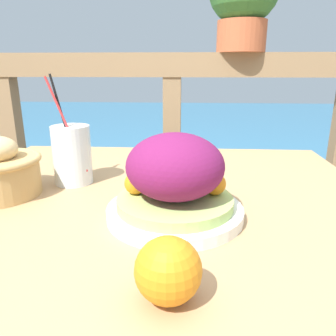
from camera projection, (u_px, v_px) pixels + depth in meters
patio_table at (154, 242)px, 0.70m from camera, size 0.93×0.87×0.71m
railing_fence at (172, 133)px, 1.35m from camera, size 2.80×0.08×1.02m
sea_backdrop at (183, 136)px, 3.89m from camera, size 12.00×4.00×0.36m
salad_plate at (175, 182)px, 0.57m from camera, size 0.24×0.24×0.15m
drink_glass at (72, 154)px, 0.74m from camera, size 0.09×0.09×0.24m
orange_near_basket at (168, 270)px, 0.37m from camera, size 0.08×0.08×0.08m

